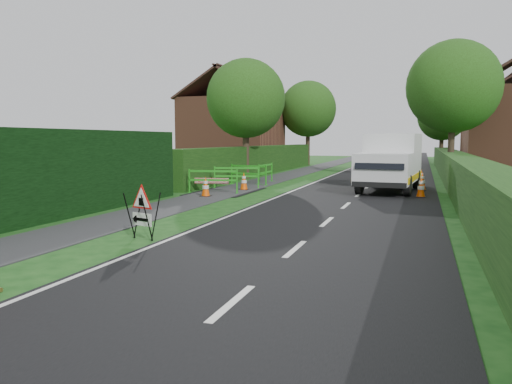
# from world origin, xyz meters

# --- Properties ---
(ground) EXTENTS (120.00, 120.00, 0.00)m
(ground) POSITION_xyz_m (0.00, 0.00, 0.00)
(ground) COLOR #154413
(ground) RESTS_ON ground
(road_surface) EXTENTS (6.00, 90.00, 0.02)m
(road_surface) POSITION_xyz_m (2.50, 35.00, 0.00)
(road_surface) COLOR black
(road_surface) RESTS_ON ground
(footpath) EXTENTS (2.00, 90.00, 0.02)m
(footpath) POSITION_xyz_m (-3.00, 35.00, 0.01)
(footpath) COLOR #2D2D30
(footpath) RESTS_ON ground
(hedge_west_far) EXTENTS (1.00, 24.00, 1.80)m
(hedge_west_far) POSITION_xyz_m (-5.00, 22.00, 0.00)
(hedge_west_far) COLOR #14380F
(hedge_west_far) RESTS_ON ground
(hedge_east) EXTENTS (1.20, 50.00, 1.50)m
(hedge_east) POSITION_xyz_m (6.50, 16.00, 0.00)
(hedge_east) COLOR #14380F
(hedge_east) RESTS_ON ground
(house_west) EXTENTS (7.50, 7.40, 7.88)m
(house_west) POSITION_xyz_m (-10.00, 30.00, 2.90)
(house_west) COLOR brown
(house_west) RESTS_ON ground
(house_east_b) EXTENTS (7.50, 7.40, 7.88)m
(house_east_b) POSITION_xyz_m (12.00, 42.00, 2.90)
(house_east_b) COLOR brown
(house_east_b) RESTS_ON ground
(tree_nw) EXTENTS (4.40, 4.40, 6.70)m
(tree_nw) POSITION_xyz_m (-4.60, 18.00, 4.48)
(tree_nw) COLOR #2D2116
(tree_nw) RESTS_ON ground
(tree_ne) EXTENTS (5.20, 5.20, 7.79)m
(tree_ne) POSITION_xyz_m (6.40, 22.00, 5.17)
(tree_ne) COLOR #2D2116
(tree_ne) RESTS_ON ground
(tree_fw) EXTENTS (4.80, 4.80, 7.24)m
(tree_fw) POSITION_xyz_m (-4.60, 34.00, 4.83)
(tree_fw) COLOR #2D2116
(tree_fw) RESTS_ON ground
(tree_fe) EXTENTS (4.20, 4.20, 6.33)m
(tree_fe) POSITION_xyz_m (6.40, 38.00, 4.22)
(tree_fe) COLOR #2D2116
(tree_fe) RESTS_ON ground
(triangle_sign) EXTENTS (0.88, 0.88, 1.04)m
(triangle_sign) POSITION_xyz_m (-0.95, 0.87, 0.72)
(triangle_sign) COLOR black
(triangle_sign) RESTS_ON ground
(works_van) EXTENTS (2.56, 5.55, 2.45)m
(works_van) POSITION_xyz_m (3.58, 13.55, 1.30)
(works_van) COLOR silver
(works_van) RESTS_ON ground
(traffic_cone_0) EXTENTS (0.38, 0.38, 0.79)m
(traffic_cone_0) POSITION_xyz_m (4.85, 11.39, 0.39)
(traffic_cone_0) COLOR black
(traffic_cone_0) RESTS_ON ground
(traffic_cone_1) EXTENTS (0.38, 0.38, 0.79)m
(traffic_cone_1) POSITION_xyz_m (4.89, 14.29, 0.39)
(traffic_cone_1) COLOR black
(traffic_cone_1) RESTS_ON ground
(traffic_cone_2) EXTENTS (0.38, 0.38, 0.79)m
(traffic_cone_2) POSITION_xyz_m (4.85, 16.32, 0.39)
(traffic_cone_2) COLOR black
(traffic_cone_2) RESTS_ON ground
(traffic_cone_3) EXTENTS (0.38, 0.38, 0.79)m
(traffic_cone_3) POSITION_xyz_m (-3.06, 9.02, 0.39)
(traffic_cone_3) COLOR black
(traffic_cone_3) RESTS_ON ground
(traffic_cone_4) EXTENTS (0.38, 0.38, 0.79)m
(traffic_cone_4) POSITION_xyz_m (-2.53, 11.90, 0.39)
(traffic_cone_4) COLOR black
(traffic_cone_4) RESTS_ON ground
(ped_barrier_0) EXTENTS (2.09, 0.70, 1.00)m
(ped_barrier_0) POSITION_xyz_m (-3.26, 10.21, 0.63)
(ped_barrier_0) COLOR #239B1C
(ped_barrier_0) RESTS_ON ground
(ped_barrier_1) EXTENTS (2.08, 0.87, 1.00)m
(ped_barrier_1) POSITION_xyz_m (-3.14, 12.60, 0.63)
(ped_barrier_1) COLOR #239B1C
(ped_barrier_1) RESTS_ON ground
(ped_barrier_2) EXTENTS (2.08, 0.83, 1.00)m
(ped_barrier_2) POSITION_xyz_m (-3.18, 14.38, 0.63)
(ped_barrier_2) COLOR #239B1C
(ped_barrier_2) RESTS_ON ground
(ped_barrier_3) EXTENTS (0.41, 2.07, 1.00)m
(ped_barrier_3) POSITION_xyz_m (-2.67, 15.55, 0.63)
(ped_barrier_3) COLOR #239B1C
(ped_barrier_3) RESTS_ON ground
(redwhite_plank) EXTENTS (1.49, 0.25, 0.25)m
(redwhite_plank) POSITION_xyz_m (-3.65, 10.95, 0.00)
(redwhite_plank) COLOR red
(redwhite_plank) RESTS_ON ground
(hatchback_car) EXTENTS (1.68, 3.74, 1.25)m
(hatchback_car) POSITION_xyz_m (2.88, 27.19, 0.63)
(hatchback_car) COLOR white
(hatchback_car) RESTS_ON ground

